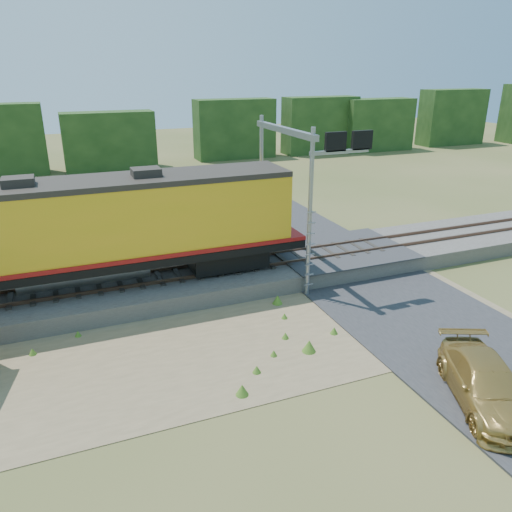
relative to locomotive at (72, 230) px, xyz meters
name	(u,v)px	position (x,y,z in m)	size (l,w,h in m)	color
ground	(261,343)	(6.21, -6.00, -3.52)	(140.00, 140.00, 0.00)	#475123
ballast	(214,277)	(6.21, 0.00, -3.12)	(70.00, 5.00, 0.80)	slate
rails	(214,267)	(6.21, 0.00, -2.64)	(70.00, 1.54, 0.16)	brown
dirt_shoulder	(208,347)	(4.21, -5.50, -3.50)	(26.00, 8.00, 0.03)	#8C7754
road	(400,303)	(13.21, -5.26, -3.43)	(7.00, 66.00, 0.86)	#38383A
tree_line_north	(121,138)	(6.21, 32.00, -0.45)	(130.00, 3.00, 6.50)	#1A3714
weed_clumps	(171,360)	(2.71, -5.90, -3.52)	(15.00, 6.20, 0.56)	#497621
locomotive	(72,230)	(0.00, 0.00, 0.00)	(20.09, 3.06, 5.18)	black
signal_gantry	(298,165)	(10.22, -0.68, 2.18)	(3.03, 6.20, 7.65)	gray
car	(486,385)	(11.36, -11.99, -2.82)	(1.97, 4.83, 1.40)	#B48E42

